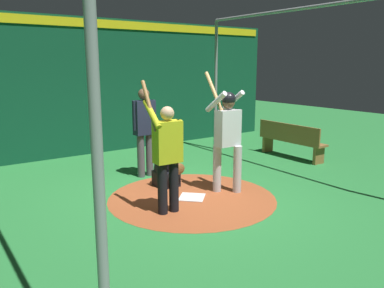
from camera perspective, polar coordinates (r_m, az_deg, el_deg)
ground_plane at (r=6.75m, az=-0.00°, el=-7.92°), size 27.23×27.23×0.00m
dirt_circle at (r=6.74m, az=-0.00°, el=-7.90°), size 2.88×2.88×0.01m
home_plate at (r=6.74m, az=-0.00°, el=-7.83°), size 0.59×0.59×0.01m
batter at (r=6.82m, az=5.22°, el=1.78°), size 0.68×0.49×2.13m
catcher at (r=7.25m, az=-3.64°, el=-3.46°), size 0.58×0.40×0.95m
umpire at (r=7.83m, az=-7.00°, el=2.44°), size 0.22×0.49×1.79m
visitor at (r=5.85m, az=-3.67°, el=-1.22°), size 0.55×0.50×2.03m
back_wall at (r=10.17m, az=-14.33°, el=8.21°), size 0.22×11.23×3.38m
cage_frame at (r=6.35m, az=-0.00°, el=12.22°), size 5.68×5.60×3.37m
bench at (r=9.73m, az=14.29°, el=0.62°), size 1.83×0.36×0.85m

